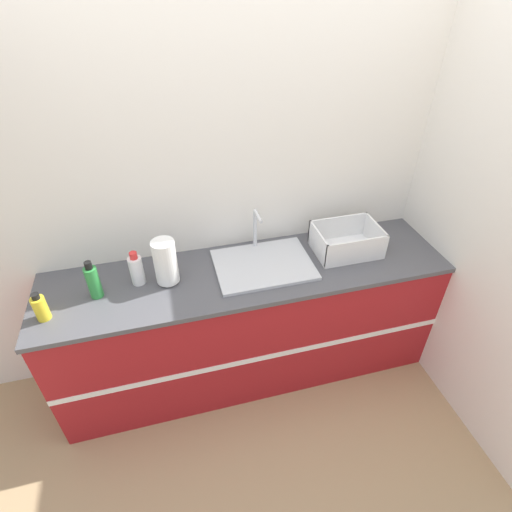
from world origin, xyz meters
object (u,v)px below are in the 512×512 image
at_px(sink, 263,263).
at_px(bottle_yellow, 40,308).
at_px(bottle_green, 93,281).
at_px(bottle_white_spray, 137,270).
at_px(paper_towel_roll, 166,262).
at_px(dish_rack, 346,243).

bearing_deg(sink, bottle_yellow, -173.61).
bearing_deg(bottle_green, bottle_white_spray, 14.13).
bearing_deg(bottle_white_spray, sink, -2.38).
height_order(sink, bottle_white_spray, sink).
bearing_deg(bottle_green, bottle_yellow, -156.86).
bearing_deg(sink, paper_towel_roll, -179.53).
relative_size(sink, bottle_white_spray, 2.76).
relative_size(bottle_yellow, bottle_green, 0.72).
bearing_deg(bottle_yellow, sink, 6.39).
relative_size(paper_towel_roll, dish_rack, 0.69).
relative_size(paper_towel_roll, bottle_yellow, 1.66).
height_order(bottle_green, bottle_white_spray, bottle_green).
bearing_deg(bottle_white_spray, paper_towel_roll, -12.06).
relative_size(paper_towel_roll, bottle_white_spray, 1.31).
relative_size(paper_towel_roll, bottle_green, 1.19).
height_order(sink, paper_towel_roll, sink).
xyz_separation_m(bottle_green, bottle_white_spray, (0.23, 0.06, -0.01)).
xyz_separation_m(bottle_yellow, bottle_green, (0.26, 0.11, 0.03)).
bearing_deg(bottle_green, sink, 1.58).
distance_m(sink, bottle_white_spray, 0.73).
bearing_deg(dish_rack, bottle_white_spray, 179.20).
bearing_deg(sink, bottle_green, -178.42).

